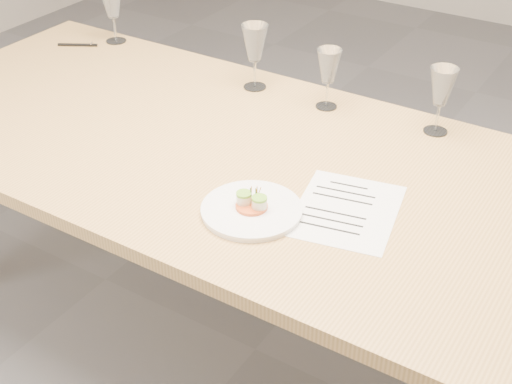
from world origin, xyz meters
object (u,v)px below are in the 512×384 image
Objects in this scene: dinner_plate at (252,209)px; wine_glass_2 at (329,67)px; wine_glass_1 at (255,44)px; recipe_sheet at (346,210)px; wine_glass_3 at (442,88)px; ballpoint_pen at (78,45)px; wine_glass_0 at (112,2)px; dining_table at (255,177)px.

wine_glass_2 is at bearing 100.48° from dinner_plate.
recipe_sheet is at bearing -39.93° from wine_glass_1.
wine_glass_2 is at bearing -0.23° from wine_glass_1.
dinner_plate is 1.24× the size of wine_glass_3.
dinner_plate is 0.71× the size of recipe_sheet.
wine_glass_2 is 0.95× the size of wine_glass_3.
dinner_plate is 0.23m from recipe_sheet.
wine_glass_3 reaches higher than ballpoint_pen.
wine_glass_0 reaches higher than dinner_plate.
dining_table is at bearing -48.26° from ballpoint_pen.
wine_glass_1 is (-0.38, 0.61, 0.14)m from dinner_plate.
wine_glass_0 is at bearing 176.13° from wine_glass_2.
wine_glass_0 is (-1.03, 0.67, 0.14)m from dinner_plate.
wine_glass_1 is at bearing -26.24° from ballpoint_pen.
ballpoint_pen is 0.20m from wine_glass_0.
wine_glass_3 is (0.34, 0.03, 0.01)m from wine_glass_2.
wine_glass_0 reaches higher than dining_table.
recipe_sheet is at bearing -23.67° from wine_glass_0.
ballpoint_pen is at bearing -176.78° from wine_glass_3.
wine_glass_0 is (0.09, 0.11, 0.14)m from ballpoint_pen.
dinner_plate reaches higher than recipe_sheet.
ballpoint_pen is 0.70× the size of wine_glass_2.
dinner_plate reaches higher than dining_table.
dinner_plate is at bearing -110.08° from wine_glass_3.
dining_table is 0.35m from recipe_sheet.
recipe_sheet is 0.52m from wine_glass_3.
wine_glass_0 is at bearing 21.22° from ballpoint_pen.
recipe_sheet is 1.64× the size of wine_glass_0.
wine_glass_2 is at bearing -175.36° from wine_glass_3.
ballpoint_pen is 0.62× the size of wine_glass_0.
wine_glass_3 is (1.26, -0.03, -0.01)m from wine_glass_0.
ballpoint_pen is 0.76m from wine_glass_1.
wine_glass_0 reaches higher than wine_glass_1.
dining_table is 0.42m from wine_glass_2.
wine_glass_0 is 0.92m from wine_glass_2.
wine_glass_1 is (0.74, 0.05, 0.14)m from ballpoint_pen.
wine_glass_1 reaches higher than ballpoint_pen.
wine_glass_3 is at bearing 73.47° from recipe_sheet.
dinner_plate is at bearing -56.55° from ballpoint_pen.
wine_glass_1 is at bearing 122.52° from dining_table.
dining_table is 1.01m from wine_glass_0.
dinner_plate is 1.17× the size of wine_glass_1.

